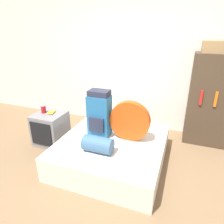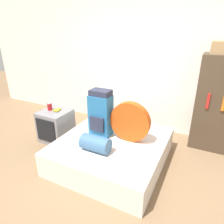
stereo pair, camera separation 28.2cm
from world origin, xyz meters
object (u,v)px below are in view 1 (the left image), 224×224
object	(u,v)px
television	(51,128)
bookshelf	(213,101)
tent_bag	(130,121)
cardboard_box	(216,47)
canister	(44,109)
sleeping_roll	(98,144)
backpack	(99,114)

from	to	relation	value
television	bookshelf	distance (m)	2.85
tent_bag	cardboard_box	xyz separation A→B (m)	(1.06, 1.07, 0.98)
tent_bag	canister	size ratio (longest dim) A/B	4.29
television	canister	xyz separation A→B (m)	(-0.11, 0.02, 0.35)
sleeping_roll	bookshelf	distance (m)	2.13
backpack	bookshelf	xyz separation A→B (m)	(1.64, 1.06, 0.06)
backpack	television	distance (m)	1.07
backpack	bookshelf	distance (m)	1.96
canister	television	bearing A→B (deg)	-7.91
tent_bag	sleeping_roll	size ratio (longest dim) A/B	1.48
canister	cardboard_box	bearing A→B (deg)	21.68
backpack	tent_bag	size ratio (longest dim) A/B	1.20
cardboard_box	television	bearing A→B (deg)	-157.16
canister	backpack	bearing A→B (deg)	-3.13
backpack	tent_bag	bearing A→B (deg)	3.77
sleeping_roll	television	size ratio (longest dim) A/B	0.72
canister	sleeping_roll	bearing A→B (deg)	-21.86
canister	bookshelf	bearing A→B (deg)	20.25
television	canister	size ratio (longest dim) A/B	4.03
cardboard_box	canister	bearing A→B (deg)	-158.32
backpack	bookshelf	size ratio (longest dim) A/B	0.46
canister	bookshelf	world-z (taller)	bookshelf
canister	cardboard_box	size ratio (longest dim) A/B	0.35
tent_bag	television	xyz separation A→B (m)	(-1.44, 0.01, -0.39)
tent_bag	sleeping_roll	xyz separation A→B (m)	(-0.30, -0.47, -0.19)
canister	cardboard_box	distance (m)	2.99
backpack	canister	distance (m)	1.09
backpack	cardboard_box	distance (m)	2.10
sleeping_roll	canister	xyz separation A→B (m)	(-1.25, 0.50, 0.15)
tent_bag	canister	xyz separation A→B (m)	(-1.55, 0.03, -0.04)
tent_bag	television	size ratio (longest dim) A/B	1.07
bookshelf	cardboard_box	size ratio (longest dim) A/B	3.90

